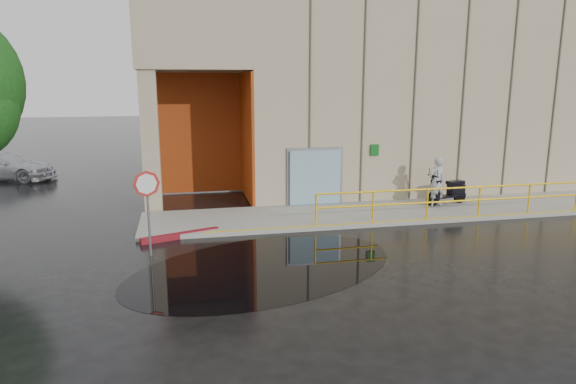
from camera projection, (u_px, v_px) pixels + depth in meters
name	position (u px, v px, depth m)	size (l,w,h in m)	color
ground	(365.00, 262.00, 13.37)	(120.00, 120.00, 0.00)	black
sidewalk	(427.00, 210.00, 18.46)	(20.00, 3.00, 0.15)	gray
building	(389.00, 90.00, 24.00)	(20.00, 10.17, 8.00)	tan
guardrail	(453.00, 202.00, 17.09)	(9.56, 0.06, 1.03)	yellow
person	(437.00, 182.00, 18.52)	(0.66, 0.43, 1.82)	#A7A7AC
scooter	(448.00, 183.00, 18.81)	(1.81, 0.93, 1.38)	black
stop_sign	(147.00, 194.00, 13.49)	(0.68, 0.25, 2.34)	slate
red_curb	(181.00, 235.00, 15.36)	(2.40, 0.18, 0.18)	maroon
puddle	(264.00, 267.00, 12.98)	(7.35, 4.52, 0.01)	black
car_c	(6.00, 166.00, 24.37)	(1.87, 4.61, 1.34)	#BABBC2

